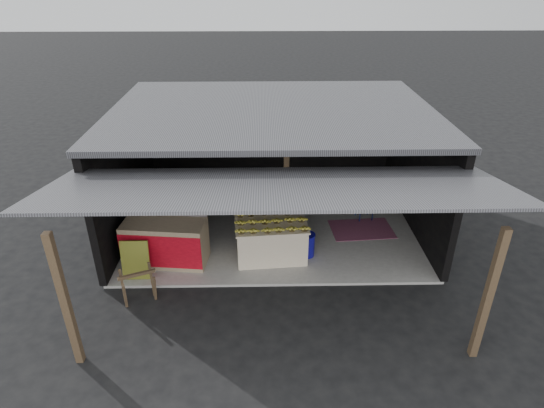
{
  "coord_description": "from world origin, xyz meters",
  "views": [
    {
      "loc": [
        -0.21,
        -7.45,
        5.88
      ],
      "look_at": [
        -0.03,
        1.55,
        1.1
      ],
      "focal_mm": 30.0,
      "sensor_mm": 36.0,
      "label": 1
    }
  ],
  "objects_px": {
    "neighbor_stall": "(166,240)",
    "banana_table": "(271,240)",
    "water_barrel": "(307,245)",
    "plastic_chair": "(364,199)",
    "white_crate": "(266,218)",
    "sawhorse": "(138,284)"
  },
  "relations": [
    {
      "from": "banana_table",
      "to": "plastic_chair",
      "type": "distance_m",
      "value": 3.0
    },
    {
      "from": "sawhorse",
      "to": "plastic_chair",
      "type": "relative_size",
      "value": 0.9
    },
    {
      "from": "neighbor_stall",
      "to": "water_barrel",
      "type": "xyz_separation_m",
      "value": [
        3.08,
        0.16,
        -0.28
      ]
    },
    {
      "from": "banana_table",
      "to": "white_crate",
      "type": "relative_size",
      "value": 1.78
    },
    {
      "from": "white_crate",
      "to": "sawhorse",
      "type": "xyz_separation_m",
      "value": [
        -2.47,
        -2.35,
        -0.09
      ]
    },
    {
      "from": "banana_table",
      "to": "plastic_chair",
      "type": "height_order",
      "value": "plastic_chair"
    },
    {
      "from": "neighbor_stall",
      "to": "plastic_chair",
      "type": "relative_size",
      "value": 2.07
    },
    {
      "from": "neighbor_stall",
      "to": "sawhorse",
      "type": "relative_size",
      "value": 2.31
    },
    {
      "from": "white_crate",
      "to": "sawhorse",
      "type": "relative_size",
      "value": 1.16
    },
    {
      "from": "neighbor_stall",
      "to": "plastic_chair",
      "type": "xyz_separation_m",
      "value": [
        4.69,
        1.9,
        -0.02
      ]
    },
    {
      "from": "neighbor_stall",
      "to": "sawhorse",
      "type": "bearing_deg",
      "value": -97.02
    },
    {
      "from": "banana_table",
      "to": "plastic_chair",
      "type": "xyz_separation_m",
      "value": [
        2.41,
        1.79,
        0.08
      ]
    },
    {
      "from": "white_crate",
      "to": "water_barrel",
      "type": "xyz_separation_m",
      "value": [
        0.91,
        -0.9,
        -0.2
      ]
    },
    {
      "from": "white_crate",
      "to": "banana_table",
      "type": "bearing_deg",
      "value": -76.95
    },
    {
      "from": "neighbor_stall",
      "to": "banana_table",
      "type": "bearing_deg",
      "value": 8.92
    },
    {
      "from": "water_barrel",
      "to": "banana_table",
      "type": "bearing_deg",
      "value": -176.33
    },
    {
      "from": "neighbor_stall",
      "to": "plastic_chair",
      "type": "distance_m",
      "value": 5.06
    },
    {
      "from": "white_crate",
      "to": "water_barrel",
      "type": "bearing_deg",
      "value": -38.51
    },
    {
      "from": "banana_table",
      "to": "water_barrel",
      "type": "xyz_separation_m",
      "value": [
        0.79,
        0.05,
        -0.17
      ]
    },
    {
      "from": "sawhorse",
      "to": "water_barrel",
      "type": "distance_m",
      "value": 3.68
    },
    {
      "from": "white_crate",
      "to": "plastic_chair",
      "type": "bearing_deg",
      "value": 24.83
    },
    {
      "from": "water_barrel",
      "to": "plastic_chair",
      "type": "relative_size",
      "value": 0.59
    }
  ]
}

